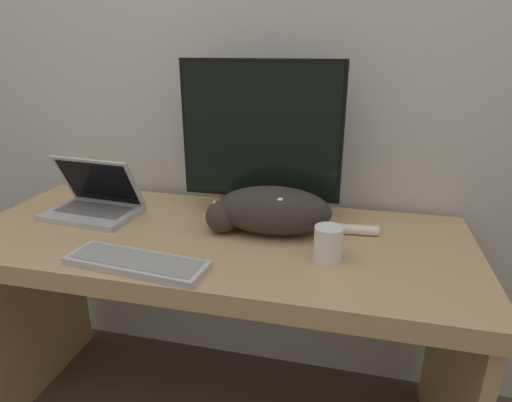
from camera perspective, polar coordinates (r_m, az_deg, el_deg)
The scene contains 7 objects.
wall_back at distance 1.62m, azimuth -1.66°, elevation 19.09°, with size 6.40×0.06×2.60m.
desk at distance 1.44m, azimuth -5.47°, elevation -9.99°, with size 1.60×0.66×0.76m.
monitor at distance 1.42m, azimuth 0.60°, elevation 7.68°, with size 0.54×0.22×0.53m.
laptop at distance 1.60m, azimuth -20.76°, elevation -0.29°, with size 0.33×0.23×0.20m.
external_keyboard at distance 1.21m, azimuth -15.65°, elevation -7.92°, with size 0.41×0.16×0.02m.
cat at distance 1.34m, azimuth 1.88°, elevation -1.20°, with size 0.54×0.20×0.15m.
coffee_mug at distance 1.20m, azimuth 9.59°, elevation -5.64°, with size 0.08×0.08×0.10m.
Camera 1 is at (0.42, -0.84, 1.33)m, focal length 30.00 mm.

